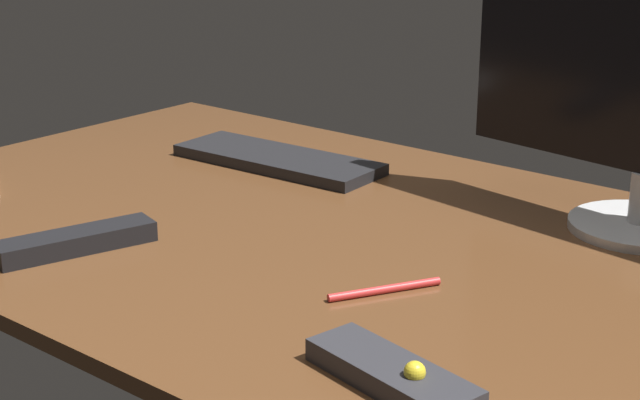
% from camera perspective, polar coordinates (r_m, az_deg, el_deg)
% --- Properties ---
extents(desk, '(1.40, 0.84, 0.02)m').
position_cam_1_polar(desk, '(1.32, 0.42, -2.28)').
color(desk, brown).
rests_on(desk, ground).
extents(keyboard, '(0.35, 0.14, 0.02)m').
position_cam_1_polar(keyboard, '(1.62, -2.41, 2.30)').
color(keyboard, black).
rests_on(keyboard, desk).
extents(media_remote, '(0.19, 0.09, 0.04)m').
position_cam_1_polar(media_remote, '(0.94, 4.15, -9.83)').
color(media_remote, '#2D2D33').
rests_on(media_remote, desk).
extents(tv_remote, '(0.10, 0.20, 0.03)m').
position_cam_1_polar(tv_remote, '(1.29, -13.63, -2.28)').
color(tv_remote, black).
rests_on(tv_remote, desk).
extents(pen, '(0.07, 0.12, 0.01)m').
position_cam_1_polar(pen, '(1.14, 3.68, -5.06)').
color(pen, red).
rests_on(pen, desk).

